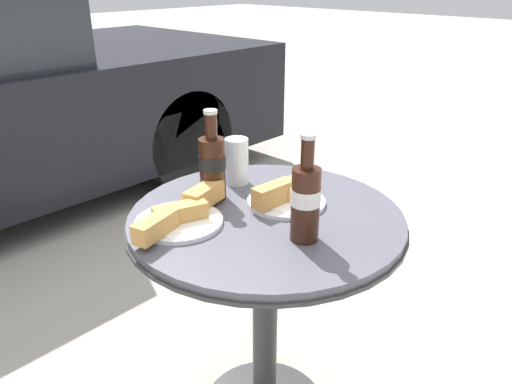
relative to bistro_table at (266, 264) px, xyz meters
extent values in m
cylinder|color=#333333|center=(0.00, 0.00, -0.19)|extent=(0.07, 0.07, 0.65)
cylinder|color=#333333|center=(0.00, 0.00, 0.13)|extent=(0.73, 0.73, 0.01)
cylinder|color=#4C4C56|center=(0.00, 0.00, 0.15)|extent=(0.72, 0.72, 0.02)
cylinder|color=#33190F|center=(-0.03, 0.17, 0.24)|extent=(0.07, 0.07, 0.17)
cylinder|color=black|center=(-0.03, 0.17, 0.26)|extent=(0.07, 0.07, 0.04)
cylinder|color=#33190F|center=(-0.03, 0.17, 0.36)|extent=(0.03, 0.03, 0.07)
cylinder|color=silver|center=(-0.03, 0.17, 0.40)|extent=(0.04, 0.04, 0.01)
cylinder|color=#33190F|center=(-0.04, -0.16, 0.24)|extent=(0.07, 0.07, 0.18)
cylinder|color=silver|center=(-0.04, -0.16, 0.26)|extent=(0.07, 0.07, 0.04)
cylinder|color=#33190F|center=(-0.04, -0.16, 0.37)|extent=(0.03, 0.03, 0.07)
cylinder|color=silver|center=(-0.04, -0.16, 0.41)|extent=(0.03, 0.03, 0.01)
cylinder|color=black|center=(0.09, 0.20, 0.21)|extent=(0.06, 0.06, 0.11)
cylinder|color=silver|center=(0.09, 0.20, 0.22)|extent=(0.07, 0.07, 0.14)
cylinder|color=white|center=(0.08, 0.00, 0.16)|extent=(0.21, 0.21, 0.01)
cube|color=white|center=(0.08, 0.00, 0.17)|extent=(0.16, 0.16, 0.00)
cube|color=#C68E47|center=(0.04, 0.01, 0.20)|extent=(0.13, 0.05, 0.06)
cube|color=#C68E47|center=(0.12, 0.01, 0.19)|extent=(0.13, 0.06, 0.05)
cylinder|color=white|center=(-0.19, 0.12, 0.16)|extent=(0.22, 0.22, 0.01)
cube|color=white|center=(-0.19, 0.12, 0.17)|extent=(0.16, 0.16, 0.00)
cube|color=#C68E47|center=(-0.28, 0.09, 0.19)|extent=(0.13, 0.07, 0.05)
cube|color=#C68E47|center=(-0.19, 0.11, 0.19)|extent=(0.14, 0.09, 0.04)
cube|color=#C68E47|center=(-0.09, 0.14, 0.19)|extent=(0.13, 0.08, 0.05)
cylinder|color=black|center=(0.99, 3.13, -0.23)|extent=(0.63, 0.21, 0.63)
cylinder|color=black|center=(0.99, 1.59, -0.23)|extent=(0.63, 0.21, 0.63)
camera|label=1|loc=(-0.86, -0.78, 0.73)|focal=35.00mm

